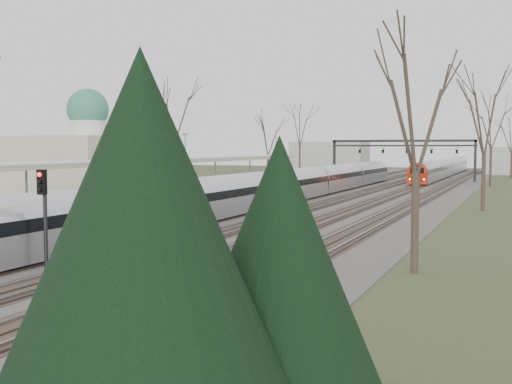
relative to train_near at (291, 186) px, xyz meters
The scene contains 12 objects.
track_bed 11.39m from the train_near, 75.84° to the left, with size 24.00×160.00×0.22m.
platform 9.31m from the train_near, 135.03° to the right, with size 3.50×69.00×1.00m, color #9E9B93.
canopy 13.08m from the train_near, 120.64° to the right, with size 4.10×50.00×3.11m.
dome_building 20.27m from the train_near, 162.54° to the right, with size 10.00×8.00×10.30m.
signal_gantry 41.18m from the train_near, 86.10° to the left, with size 21.00×0.59×6.08m.
evergreen_clump 47.52m from the train_near, 72.32° to the right, with size 5.90×7.10×6.50m.
tree_west_far 16.39m from the train_near, 164.74° to the left, with size 5.50×5.50×11.33m.
tree_east_near 33.31m from the train_near, 61.91° to the right, with size 4.50×4.50×9.27m.
tree_east_far 17.61m from the train_near, ahead, with size 5.00×5.00×10.30m.
train_near is the anchor object (origin of this frame).
train_far 57.88m from the train_near, 83.05° to the left, with size 2.62×60.21×3.05m.
signal_post 34.24m from the train_near, 87.07° to the right, with size 0.35×0.45×4.10m.
Camera 1 is at (16.86, -10.30, 4.98)m, focal length 45.00 mm.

